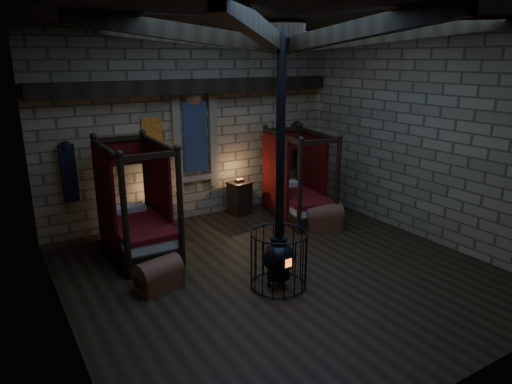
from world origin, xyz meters
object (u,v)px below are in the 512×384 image
trunk_left (159,275)px  trunk_right (323,217)px  bed_left (138,226)px  stove (279,253)px  bed_right (297,197)px

trunk_left → trunk_right: trunk_right is taller
bed_left → trunk_right: 3.97m
trunk_right → stove: bearing=-123.1°
bed_left → trunk_left: bed_left is taller
bed_right → trunk_right: size_ratio=2.20×
bed_right → trunk_right: 0.96m
bed_right → stove: size_ratio=0.51×
trunk_left → trunk_right: (4.04, 0.73, 0.03)m
bed_left → trunk_right: bearing=-12.5°
bed_right → trunk_left: 4.34m
bed_right → stove: stove is taller
trunk_left → stove: size_ratio=0.20×
bed_left → bed_right: size_ratio=1.04×
bed_right → trunk_left: bearing=-148.6°
trunk_right → trunk_left: bearing=-149.0°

